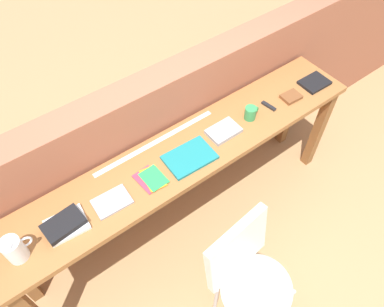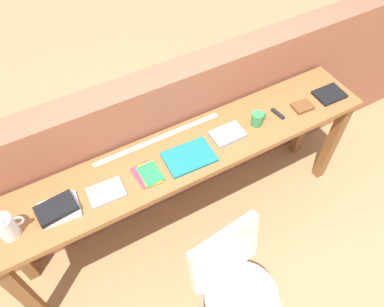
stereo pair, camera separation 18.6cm
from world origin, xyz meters
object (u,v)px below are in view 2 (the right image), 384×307
(pamphlet_pile_colourful, at_px, (149,174))
(leather_journal_brown, at_px, (302,106))
(book_stack_leftmost, at_px, (58,209))
(mug, at_px, (257,119))
(pitcher_white, at_px, (6,227))
(chair_white_moulded, at_px, (236,282))
(book_repair_rightmost, at_px, (329,94))
(magazine_cycling, at_px, (106,192))
(book_open_centre, at_px, (189,157))
(multitool_folded, at_px, (278,114))

(pamphlet_pile_colourful, relative_size, leather_journal_brown, 1.45)
(book_stack_leftmost, bearing_deg, mug, 0.30)
(book_stack_leftmost, xyz_separation_m, leather_journal_brown, (1.66, -0.02, -0.01))
(pitcher_white, xyz_separation_m, leather_journal_brown, (1.91, -0.01, -0.07))
(chair_white_moulded, relative_size, book_repair_rightmost, 4.47)
(leather_journal_brown, bearing_deg, pamphlet_pile_colourful, -176.61)
(magazine_cycling, height_order, pamphlet_pile_colourful, magazine_cycling)
(chair_white_moulded, relative_size, book_stack_leftmost, 3.81)
(chair_white_moulded, bearing_deg, book_open_centre, 83.89)
(pamphlet_pile_colourful, bearing_deg, book_open_centre, -2.42)
(chair_white_moulded, height_order, leather_journal_brown, leather_journal_brown)
(chair_white_moulded, xyz_separation_m, multitool_folded, (0.76, 0.71, 0.36))
(book_open_centre, relative_size, book_repair_rightmost, 1.48)
(book_stack_leftmost, bearing_deg, leather_journal_brown, -0.82)
(mug, bearing_deg, pitcher_white, -179.37)
(chair_white_moulded, xyz_separation_m, pamphlet_pile_colourful, (-0.19, 0.69, 0.36))
(magazine_cycling, bearing_deg, book_open_centre, 1.68)
(chair_white_moulded, xyz_separation_m, mug, (0.59, 0.71, 0.40))
(magazine_cycling, xyz_separation_m, mug, (1.04, 0.02, 0.04))
(book_open_centre, bearing_deg, pitcher_white, -178.46)
(multitool_folded, height_order, book_repair_rightmost, book_repair_rightmost)
(multitool_folded, xyz_separation_m, leather_journal_brown, (0.18, -0.03, 0.00))
(mug, distance_m, leather_journal_brown, 0.35)
(book_stack_leftmost, relative_size, leather_journal_brown, 1.80)
(chair_white_moulded, distance_m, magazine_cycling, 0.90)
(mug, bearing_deg, magazine_cycling, -178.79)
(book_stack_leftmost, height_order, mug, mug)
(multitool_folded, bearing_deg, mug, 179.70)
(book_stack_leftmost, xyz_separation_m, multitool_folded, (1.48, 0.01, -0.02))
(chair_white_moulded, height_order, mug, mug)
(magazine_cycling, distance_m, pamphlet_pile_colourful, 0.26)
(magazine_cycling, xyz_separation_m, book_repair_rightmost, (1.63, -0.01, 0.00))
(magazine_cycling, xyz_separation_m, pamphlet_pile_colourful, (0.26, 0.00, -0.00))
(chair_white_moulded, xyz_separation_m, leather_journal_brown, (0.94, 0.68, 0.37))
(chair_white_moulded, height_order, book_stack_leftmost, book_stack_leftmost)
(book_open_centre, height_order, mug, mug)
(pitcher_white, distance_m, book_repair_rightmost, 2.16)
(pitcher_white, height_order, book_stack_leftmost, pitcher_white)
(pitcher_white, relative_size, magazine_cycling, 0.92)
(chair_white_moulded, distance_m, leather_journal_brown, 1.22)
(mug, xyz_separation_m, multitool_folded, (0.17, -0.00, -0.04))
(book_open_centre, distance_m, book_repair_rightmost, 1.11)
(chair_white_moulded, relative_size, mug, 8.10)
(pitcher_white, relative_size, book_repair_rightmost, 0.92)
(book_stack_leftmost, xyz_separation_m, mug, (1.31, 0.01, 0.02))
(chair_white_moulded, bearing_deg, magazine_cycling, 123.43)
(mug, relative_size, multitool_folded, 1.00)
(book_open_centre, bearing_deg, mug, 5.87)
(mug, bearing_deg, book_open_centre, -176.47)
(book_stack_leftmost, distance_m, pamphlet_pile_colourful, 0.53)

